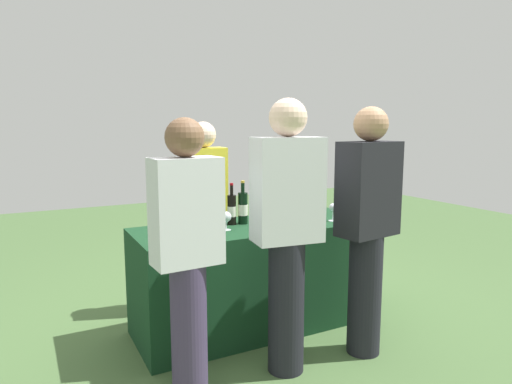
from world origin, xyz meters
TOP-DOWN VIEW (x-y plane):
  - ground_plane at (0.00, 0.00)m, footprint 12.00×12.00m
  - tasting_table at (0.00, 0.00)m, footprint 1.82×0.68m
  - wine_bottle_0 at (-0.40, 0.16)m, footprint 0.07×0.07m
  - wine_bottle_1 at (-0.26, 0.14)m, footprint 0.07×0.07m
  - wine_bottle_2 at (-0.16, 0.10)m, footprint 0.07×0.07m
  - wine_bottle_3 at (-0.07, 0.08)m, footprint 0.07×0.07m
  - wine_bottle_4 at (0.22, 0.09)m, footprint 0.07×0.07m
  - wine_bottle_5 at (0.40, 0.17)m, footprint 0.07×0.07m
  - wine_bottle_6 at (0.50, 0.10)m, footprint 0.08×0.08m
  - wine_bottle_7 at (0.65, 0.18)m, footprint 0.08×0.08m
  - wine_glass_0 at (-0.38, -0.16)m, footprint 0.07×0.07m
  - wine_glass_1 at (-0.27, -0.06)m, footprint 0.08×0.08m
  - wine_glass_2 at (0.16, -0.17)m, footprint 0.06×0.06m
  - wine_glass_3 at (0.38, -0.14)m, footprint 0.07×0.07m
  - wine_glass_4 at (0.59, -0.16)m, footprint 0.06×0.06m
  - server_pouring at (-0.21, 0.52)m, footprint 0.37×0.22m
  - guest_0 at (-0.76, -0.64)m, footprint 0.38×0.22m
  - guest_1 at (-0.13, -0.66)m, footprint 0.44×0.28m
  - guest_2 at (0.46, -0.71)m, footprint 0.43×0.28m

SIDE VIEW (x-z plane):
  - ground_plane at x=0.00m, z-range 0.00..0.00m
  - tasting_table at x=0.00m, z-range 0.00..0.80m
  - server_pouring at x=-0.21m, z-range 0.08..1.65m
  - guest_0 at x=-0.76m, z-range 0.07..1.66m
  - wine_glass_2 at x=0.16m, z-range 0.82..0.95m
  - wine_glass_1 at x=-0.27m, z-range 0.82..0.96m
  - wine_glass_3 at x=0.38m, z-range 0.83..0.97m
  - guest_2 at x=0.46m, z-range 0.07..1.73m
  - wine_glass_4 at x=0.59m, z-range 0.83..0.97m
  - wine_glass_0 at x=-0.38m, z-range 0.83..0.97m
  - wine_bottle_1 at x=-0.26m, z-range 0.76..1.05m
  - wine_bottle_6 at x=0.50m, z-range 0.76..1.06m
  - wine_bottle_5 at x=0.40m, z-range 0.76..1.06m
  - wine_bottle_0 at x=-0.40m, z-range 0.75..1.07m
  - wine_bottle_4 at x=0.22m, z-range 0.75..1.07m
  - wine_bottle_2 at x=-0.16m, z-range 0.76..1.07m
  - wine_bottle_7 at x=0.65m, z-range 0.76..1.07m
  - wine_bottle_3 at x=-0.07m, z-range 0.76..1.09m
  - guest_1 at x=-0.13m, z-range 0.07..1.78m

